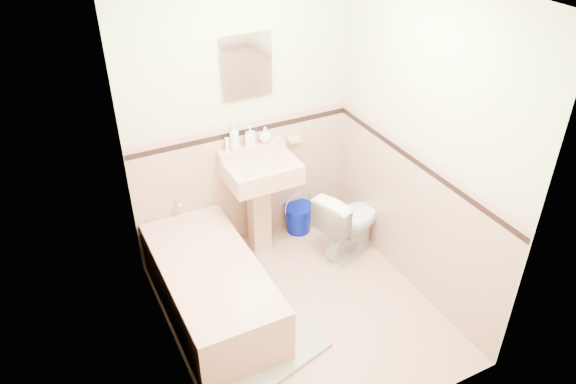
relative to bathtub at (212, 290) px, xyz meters
name	(u,v)px	position (x,y,z in m)	size (l,w,h in m)	color
floor	(302,311)	(0.63, -0.33, -0.23)	(2.20, 2.20, 0.00)	tan
wall_back	(242,117)	(0.63, 0.77, 1.02)	(2.50, 2.50, 0.00)	#F0DEC4
wall_front	(402,275)	(0.63, -1.43, 1.02)	(2.50, 2.50, 0.00)	#F0DEC4
wall_left	(161,217)	(-0.37, -0.33, 1.02)	(2.50, 2.50, 0.00)	#F0DEC4
wall_right	(422,148)	(1.63, -0.33, 1.02)	(2.50, 2.50, 0.00)	#F0DEC4
wainscot_back	(246,184)	(0.63, 0.76, 0.38)	(2.00, 2.00, 0.00)	#CFA18A
wainscot_front	(389,356)	(0.63, -1.42, 0.38)	(2.00, 2.00, 0.00)	#CFA18A
wainscot_left	(175,295)	(-0.36, -0.33, 0.38)	(2.20, 2.20, 0.00)	#CFA18A
wainscot_right	(410,218)	(1.62, -0.33, 0.38)	(2.20, 2.20, 0.00)	#CFA18A
accent_back	(243,132)	(0.63, 0.75, 0.90)	(2.00, 2.00, 0.00)	black
accent_front	(398,291)	(0.63, -1.41, 0.90)	(2.00, 2.00, 0.00)	black
accent_left	(167,233)	(-0.35, -0.33, 0.89)	(2.20, 2.20, 0.00)	black
accent_right	(418,163)	(1.61, -0.33, 0.89)	(2.20, 2.20, 0.00)	black
cap_back	(243,121)	(0.63, 0.75, 0.99)	(2.00, 2.00, 0.00)	#CC9C8C
cap_front	(399,277)	(0.63, -1.41, 0.99)	(2.00, 2.00, 0.00)	#CC9C8C
cap_left	(165,220)	(-0.35, -0.33, 1.00)	(2.20, 2.20, 0.00)	#CC9C8C
cap_right	(419,152)	(1.61, -0.33, 1.00)	(2.20, 2.20, 0.00)	#CC9C8C
bathtub	(212,290)	(0.00, 0.00, 0.00)	(0.70, 1.50, 0.45)	tan
tub_faucet	(178,201)	(0.00, 0.72, 0.41)	(0.04, 0.04, 0.12)	silver
sink	(262,208)	(0.68, 0.53, 0.24)	(0.60, 0.49, 0.94)	tan
sink_faucet	(253,153)	(0.68, 0.67, 0.72)	(0.02, 0.02, 0.10)	silver
medicine_cabinet	(247,65)	(0.68, 0.74, 1.47)	(0.37, 0.04, 0.46)	white
soap_dish	(294,140)	(1.10, 0.73, 0.72)	(0.12, 0.07, 0.04)	tan
soap_bottle_left	(234,137)	(0.53, 0.71, 0.89)	(0.09, 0.09, 0.23)	#B2B2B2
soap_bottle_mid	(250,136)	(0.67, 0.71, 0.87)	(0.08, 0.08, 0.18)	#B2B2B2
soap_bottle_right	(265,135)	(0.81, 0.71, 0.85)	(0.11, 0.11, 0.14)	#B2B2B2
tube	(227,145)	(0.46, 0.71, 0.84)	(0.04, 0.04, 0.12)	white
toilet	(349,222)	(1.37, 0.17, 0.10)	(0.37, 0.64, 0.66)	white
bucket	(298,218)	(1.11, 0.65, -0.09)	(0.28, 0.28, 0.28)	#01109F
bath_mat	(269,351)	(0.21, -0.59, -0.21)	(0.80, 0.53, 0.03)	gray
shoe	(277,337)	(0.31, -0.53, -0.16)	(0.15, 0.07, 0.06)	#BF1E59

